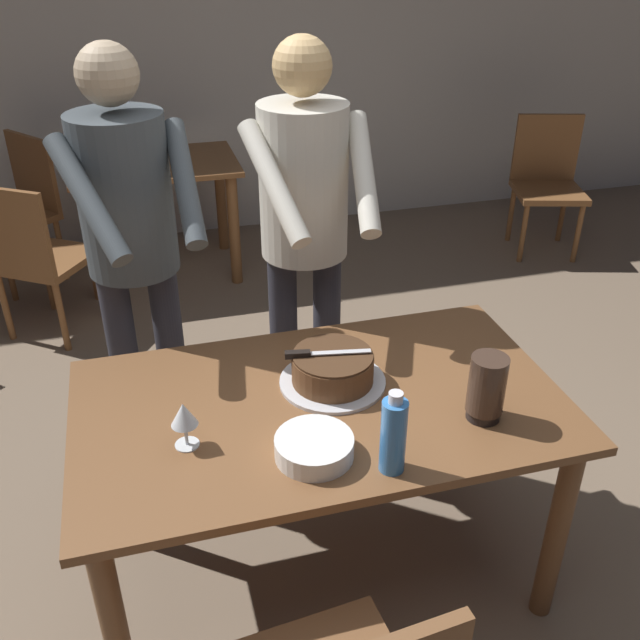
{
  "coord_description": "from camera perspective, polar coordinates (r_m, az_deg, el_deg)",
  "views": [
    {
      "loc": [
        -0.47,
        -1.69,
        2.05
      ],
      "look_at": [
        0.06,
        0.23,
        0.9
      ],
      "focal_mm": 39.45,
      "sensor_mm": 36.0,
      "label": 1
    }
  ],
  "objects": [
    {
      "name": "background_chair_1",
      "position": [
        4.78,
        -23.12,
        8.55
      ],
      "size": [
        0.62,
        0.62,
        0.9
      ],
      "color": "brown",
      "rests_on": "ground_plane"
    },
    {
      "name": "cake_knife",
      "position": [
        2.19,
        -0.83,
        -2.75
      ],
      "size": [
        0.27,
        0.07,
        0.02
      ],
      "color": "silver",
      "rests_on": "cake_on_platter"
    },
    {
      "name": "main_dining_table",
      "position": [
        2.25,
        0.03,
        -8.92
      ],
      "size": [
        1.5,
        0.87,
        0.75
      ],
      "color": "brown",
      "rests_on": "ground_plane"
    },
    {
      "name": "ground_plane",
      "position": [
        2.69,
        0.03,
        -19.5
      ],
      "size": [
        14.0,
        14.0,
        0.0
      ],
      "primitive_type": "plane",
      "color": "#7A6651"
    },
    {
      "name": "hurricane_lamp",
      "position": [
        2.11,
        13.36,
        -5.37
      ],
      "size": [
        0.11,
        0.11,
        0.21
      ],
      "color": "black",
      "rests_on": "main_dining_table"
    },
    {
      "name": "person_standing_beside",
      "position": [
        2.55,
        -15.05,
        6.55
      ],
      "size": [
        0.47,
        0.58,
        1.72
      ],
      "color": "#2D2D38",
      "rests_on": "ground_plane"
    },
    {
      "name": "cake_on_platter",
      "position": [
        2.23,
        1.03,
        -4.06
      ],
      "size": [
        0.34,
        0.34,
        0.11
      ],
      "color": "silver",
      "rests_on": "main_dining_table"
    },
    {
      "name": "background_chair_0",
      "position": [
        4.02,
        -22.11,
        4.92
      ],
      "size": [
        0.61,
        0.61,
        0.9
      ],
      "color": "brown",
      "rests_on": "ground_plane"
    },
    {
      "name": "background_chair_3",
      "position": [
        5.11,
        17.94,
        10.8
      ],
      "size": [
        0.55,
        0.55,
        0.9
      ],
      "color": "brown",
      "rests_on": "ground_plane"
    },
    {
      "name": "person_cutting_cake",
      "position": [
        2.59,
        -1.24,
        7.95
      ],
      "size": [
        0.47,
        0.56,
        1.72
      ],
      "color": "#2D2D38",
      "rests_on": "ground_plane"
    },
    {
      "name": "wine_glass_near",
      "position": [
        1.99,
        -10.99,
        -7.64
      ],
      "size": [
        0.08,
        0.08,
        0.14
      ],
      "color": "silver",
      "rests_on": "main_dining_table"
    },
    {
      "name": "plate_stack",
      "position": [
        1.96,
        -0.48,
        -10.28
      ],
      "size": [
        0.22,
        0.22,
        0.06
      ],
      "color": "white",
      "rests_on": "main_dining_table"
    },
    {
      "name": "background_table",
      "position": [
        4.57,
        -13.07,
        10.43
      ],
      "size": [
        1.0,
        0.7,
        0.74
      ],
      "color": "brown",
      "rests_on": "ground_plane"
    },
    {
      "name": "water_bottle",
      "position": [
        1.88,
        5.97,
        -9.25
      ],
      "size": [
        0.07,
        0.07,
        0.25
      ],
      "color": "#387AC6",
      "rests_on": "main_dining_table"
    },
    {
      "name": "back_wall",
      "position": [
        5.09,
        -10.8,
        21.62
      ],
      "size": [
        10.0,
        0.12,
        2.7
      ],
      "primitive_type": "cube",
      "color": "beige",
      "rests_on": "ground_plane"
    }
  ]
}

